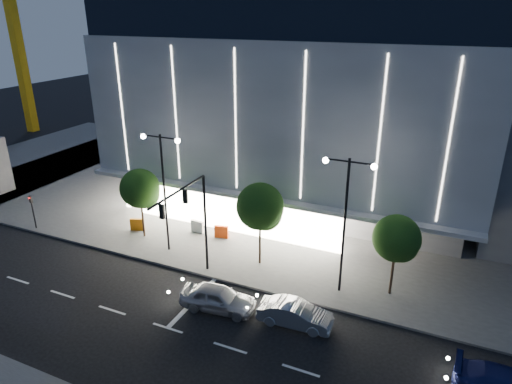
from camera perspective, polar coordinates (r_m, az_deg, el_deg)
The scene contains 15 objects.
ground at distance 29.52m, azimuth -12.58°, elevation -13.60°, with size 160.00×160.00×0.00m, color black.
sidewalk_museum at distance 47.08m, azimuth 9.99°, elevation 0.68°, with size 70.00×40.00×0.15m, color #474747.
museum at distance 43.53m, azimuth 7.59°, elevation 11.69°, with size 30.00×25.80×18.00m.
traffic_mast at distance 28.86m, azimuth -7.91°, elevation -2.57°, with size 0.33×5.89×7.07m.
street_lamp_west at distance 32.66m, azimuth -11.52°, elevation 1.92°, with size 3.16×0.36×9.00m.
street_lamp_east at distance 27.57m, azimuth 11.16°, elevation -1.89°, with size 3.16×0.36×9.00m.
ped_signal_far at distance 41.03m, azimuth -26.16°, elevation -1.88°, with size 0.22×0.24×3.00m.
tree_left at distance 35.80m, azimuth -14.25°, elevation 0.19°, with size 3.02×3.02×5.72m.
tree_mid at distance 30.80m, azimuth 0.57°, elevation -2.13°, with size 3.25×3.25×6.15m.
tree_right at distance 28.96m, azimuth 17.18°, elevation -5.84°, with size 2.91×2.91×5.51m.
car_lead at distance 28.17m, azimuth -4.79°, elevation -13.06°, with size 1.85×4.60×1.57m, color #9C9EA4.
car_second at distance 27.03m, azimuth 4.92°, elevation -14.97°, with size 1.50×4.29×1.41m, color #B2B4BB.
barrier_a at distance 38.25m, azimuth -14.63°, elevation -3.95°, with size 1.10×0.25×1.00m, color #C4610A.
barrier_c at distance 35.95m, azimuth -4.35°, elevation -4.98°, with size 1.10×0.25×1.00m, color #F4420D.
barrier_d at distance 36.98m, azimuth -7.34°, elevation -4.30°, with size 1.10×0.25×1.00m, color #BCBCBC.
Camera 1 is at (15.29, -18.73, 16.94)m, focal length 32.00 mm.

